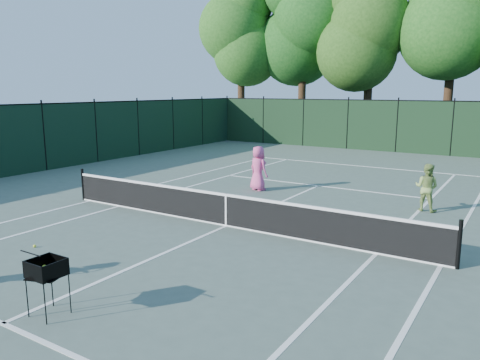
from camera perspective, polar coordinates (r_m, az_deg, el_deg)
The scene contains 19 objects.
ground at distance 12.84m, azimuth -1.70°, elevation -5.63°, with size 90.00×90.00×0.00m, color #4B5C51.
sideline_doubles_left at distance 16.45m, azimuth -17.78°, elevation -2.43°, with size 0.10×23.77×0.01m, color white.
sideline_doubles_right at distance 10.93m, azimuth 23.28°, elevation -9.57°, with size 0.10×23.77×0.01m, color white.
sideline_singles_left at distance 15.44m, azimuth -14.49°, elevation -3.11°, with size 0.10×23.77×0.01m, color white.
sideline_singles_right at distance 11.19m, azimuth 16.28°, elevation -8.62°, with size 0.10×23.77×0.01m, color white.
baseline_far at distance 23.42m, azimuth 14.75°, elevation 1.63°, with size 10.97×0.10×0.01m, color white.
service_line_near at distance 8.68m, azimuth -26.94°, elevation -15.33°, with size 8.23×0.10×0.01m, color white.
service_line_far at distance 18.34m, azimuth 9.52°, elevation -0.69°, with size 8.23×0.10×0.01m, color white.
center_service_line at distance 12.84m, azimuth -1.70°, elevation -5.62°, with size 0.10×12.80×0.01m, color white.
tennis_net at distance 12.72m, azimuth -1.71°, elevation -3.57°, with size 11.69×0.09×1.06m.
fence_far at distance 29.11m, azimuth 18.58°, elevation 6.17°, with size 24.00×0.05×3.00m, color black.
tree_0 at distance 37.69m, azimuth 0.15°, elevation 17.86°, with size 6.40×6.40×13.14m.
tree_1 at distance 35.82m, azimuth 7.78°, elevation 18.98°, with size 6.80×6.80×13.98m.
tree_2 at distance 33.73m, azimuth 15.71°, elevation 17.53°, with size 6.00×6.00×12.40m.
tree_3 at distance 33.29m, azimuth 24.85°, elevation 19.27°, with size 7.00×7.00×14.45m.
player_pink at distance 17.19m, azimuth 2.24°, elevation 1.43°, with size 0.92×0.74×1.64m.
player_green at distance 15.35m, azimuth 21.79°, elevation -0.84°, with size 0.79×0.66×1.47m.
ball_hopper at distance 8.35m, azimuth -22.53°, elevation -9.92°, with size 0.65×0.65×0.97m.
loose_ball_midcourt at distance 12.17m, azimuth -23.75°, elevation -7.38°, with size 0.07×0.07×0.07m, color yellow.
Camera 1 is at (6.88, -10.20, 3.68)m, focal length 35.00 mm.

